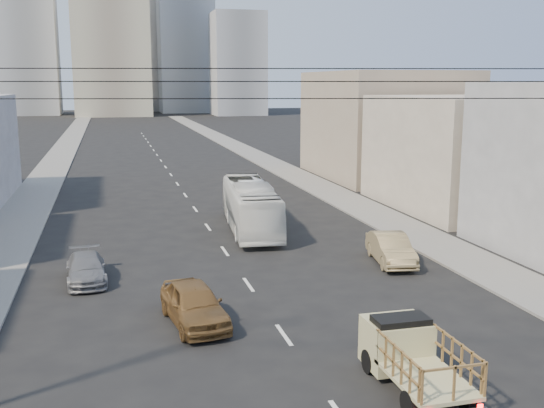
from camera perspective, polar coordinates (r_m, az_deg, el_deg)
name	(u,v)px	position (r m, az deg, el deg)	size (l,w,h in m)	color
sidewalk_left	(60,155)	(83.58, -18.45, 4.15)	(3.50, 180.00, 0.12)	slate
sidewalk_right	(245,150)	(85.20, -2.45, 4.82)	(3.50, 180.00, 0.12)	slate
lane_dashes	(168,171)	(66.75, -9.30, 2.97)	(0.15, 104.00, 0.01)	silver
flatbed_pickup	(413,353)	(19.80, 12.50, -12.89)	(1.95, 4.41, 1.90)	tan
city_bus	(251,206)	(39.08, -1.93, -0.21)	(2.51, 10.73, 2.99)	white
sedan_brown	(194,304)	(24.37, -7.00, -8.88)	(1.86, 4.62, 1.57)	brown
sedan_tan	(391,249)	(32.63, 10.61, -3.96)	(1.59, 4.55, 1.50)	#978258
sedan_grey	(86,268)	(30.42, -16.32, -5.57)	(1.73, 4.24, 1.23)	slate
overhead_wires	(358,83)	(15.52, 7.72, 10.71)	(23.01, 5.02, 0.72)	black
bldg_right_mid	(470,152)	(48.35, 17.31, 4.44)	(11.00, 14.00, 8.00)	#AA9D89
bldg_right_far	(384,125)	(62.60, 10.05, 7.03)	(12.00, 16.00, 10.00)	gray
high_rise_tower	(109,3)	(184.10, -14.40, 17.06)	(20.00, 20.00, 60.00)	tan
midrise_ne	(185,45)	(199.62, -7.77, 13.90)	(16.00, 16.00, 40.00)	gray
midrise_nw	(30,53)	(194.11, -20.89, 12.51)	(15.00, 15.00, 34.00)	gray
midrise_back	(142,41)	(213.61, -11.57, 14.11)	(18.00, 18.00, 44.00)	gray
midrise_east	(238,64)	(181.53, -3.10, 12.40)	(14.00, 14.00, 28.00)	gray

